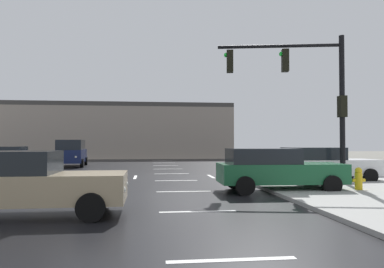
% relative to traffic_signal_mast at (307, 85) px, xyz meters
% --- Properties ---
extents(ground_plane, '(120.00, 120.00, 0.00)m').
position_rel_traffic_signal_mast_xyz_m(ground_plane, '(-5.40, 4.54, -4.28)').
color(ground_plane, slate).
extents(road_asphalt, '(44.00, 44.00, 0.02)m').
position_rel_traffic_signal_mast_xyz_m(road_asphalt, '(-5.40, 4.54, -4.27)').
color(road_asphalt, black).
rests_on(road_asphalt, ground_plane).
extents(snow_strip_curbside, '(4.00, 1.60, 0.06)m').
position_rel_traffic_signal_mast_xyz_m(snow_strip_curbside, '(-0.40, 0.54, -4.11)').
color(snow_strip_curbside, white).
rests_on(snow_strip_curbside, sidewalk_corner).
extents(lane_markings, '(36.15, 36.15, 0.01)m').
position_rel_traffic_signal_mast_xyz_m(lane_markings, '(-4.20, 3.16, -4.25)').
color(lane_markings, silver).
rests_on(lane_markings, road_asphalt).
extents(traffic_signal_mast, '(5.29, 1.26, 6.21)m').
position_rel_traffic_signal_mast_xyz_m(traffic_signal_mast, '(0.00, 0.00, 0.00)').
color(traffic_signal_mast, black).
rests_on(traffic_signal_mast, sidewalk_corner).
extents(fire_hydrant, '(0.48, 0.26, 0.79)m').
position_rel_traffic_signal_mast_xyz_m(fire_hydrant, '(0.75, -2.54, -3.74)').
color(fire_hydrant, gold).
rests_on(fire_hydrant, sidewalk_corner).
extents(strip_building_background, '(26.38, 8.00, 6.54)m').
position_rel_traffic_signal_mast_xyz_m(strip_building_background, '(-10.06, 31.46, -1.00)').
color(strip_building_background, gray).
rests_on(strip_building_background, ground_plane).
extents(sedan_blue, '(2.38, 4.66, 1.58)m').
position_rel_traffic_signal_mast_xyz_m(sedan_blue, '(-15.00, 8.42, -3.42)').
color(sedan_blue, navy).
rests_on(sedan_blue, road_asphalt).
extents(sedan_green, '(4.57, 2.10, 1.58)m').
position_rel_traffic_signal_mast_xyz_m(sedan_green, '(-2.06, -1.85, -3.42)').
color(sedan_green, '#195933').
rests_on(sedan_green, road_asphalt).
extents(sedan_white, '(4.57, 2.09, 1.58)m').
position_rel_traffic_signal_mast_xyz_m(sedan_white, '(1.24, 1.15, -3.42)').
color(sedan_white, white).
rests_on(sedan_white, road_asphalt).
extents(suv_navy, '(2.48, 4.95, 2.03)m').
position_rel_traffic_signal_mast_xyz_m(suv_navy, '(-12.67, 14.26, -3.19)').
color(suv_navy, '#141E47').
rests_on(suv_navy, road_asphalt).
extents(sedan_tan, '(4.55, 2.05, 1.58)m').
position_rel_traffic_signal_mast_xyz_m(sedan_tan, '(-9.67, -5.58, -3.42)').
color(sedan_tan, tan).
rests_on(sedan_tan, road_asphalt).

